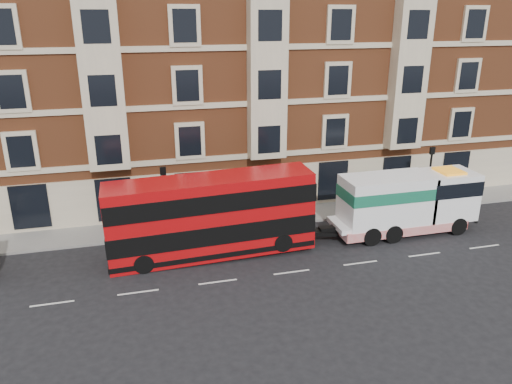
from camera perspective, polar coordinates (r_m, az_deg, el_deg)
ground at (r=26.97m, az=4.10°, el=-9.12°), size 120.00×120.00×0.00m
sidewalk at (r=33.41m, az=-0.02°, el=-3.00°), size 90.00×3.00×0.15m
victorian_terrace at (r=38.31m, az=-2.24°, el=15.37°), size 45.00×12.00×20.40m
lamp_post_west at (r=30.35m, az=-10.41°, el=-0.46°), size 0.35×0.15×4.35m
lamp_post_east at (r=36.22m, az=19.23°, el=2.08°), size 0.35×0.15×4.35m
double_decker_bus at (r=27.80m, az=-5.16°, el=-2.64°), size 11.41×2.62×4.62m
tow_truck at (r=32.04m, az=16.62°, el=-1.14°), size 9.13×2.70×3.81m
pedestrian at (r=31.61m, az=-13.86°, el=-2.99°), size 0.82×0.77×1.88m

